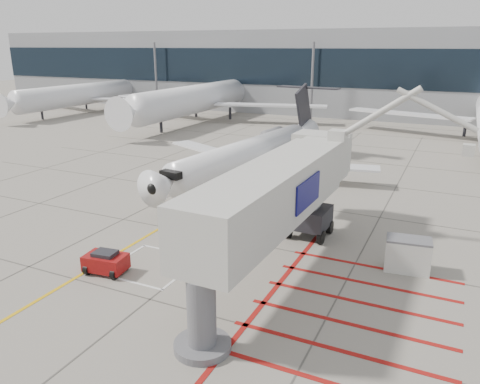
% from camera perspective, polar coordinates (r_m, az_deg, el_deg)
% --- Properties ---
extents(ground_plane, '(260.00, 260.00, 0.00)m').
position_cam_1_polar(ground_plane, '(26.05, -5.72, -8.86)').
color(ground_plane, gray).
rests_on(ground_plane, ground).
extents(regional_jet, '(25.90, 31.04, 7.47)m').
position_cam_1_polar(regional_jet, '(39.48, -0.72, 6.11)').
color(regional_jet, white).
rests_on(regional_jet, ground_plane).
extents(jet_bridge, '(9.88, 20.02, 7.91)m').
position_cam_1_polar(jet_bridge, '(23.19, 3.88, -1.61)').
color(jet_bridge, beige).
rests_on(jet_bridge, ground_plane).
extents(pushback_tug, '(2.32, 1.62, 1.26)m').
position_cam_1_polar(pushback_tug, '(25.89, -16.06, -8.13)').
color(pushback_tug, maroon).
rests_on(pushback_tug, ground_plane).
extents(baggage_cart, '(2.16, 1.69, 1.20)m').
position_cam_1_polar(baggage_cart, '(29.93, -3.18, -3.95)').
color(baggage_cart, '#515155').
rests_on(baggage_cart, ground_plane).
extents(ground_power_unit, '(2.43, 1.61, 1.81)m').
position_cam_1_polar(ground_power_unit, '(26.55, 19.76, -7.20)').
color(ground_power_unit, silver).
rests_on(ground_power_unit, ground_plane).
extents(cone_nose, '(0.35, 0.35, 0.49)m').
position_cam_1_polar(cone_nose, '(31.07, -3.25, -3.83)').
color(cone_nose, '#F85D0D').
rests_on(cone_nose, ground_plane).
extents(cone_side, '(0.36, 0.36, 0.50)m').
position_cam_1_polar(cone_side, '(28.53, 1.02, -5.80)').
color(cone_side, '#FD530D').
rests_on(cone_side, ground_plane).
extents(terminal_building, '(180.00, 28.00, 14.00)m').
position_cam_1_polar(terminal_building, '(90.03, 24.54, 13.09)').
color(terminal_building, gray).
rests_on(terminal_building, ground_plane).
extents(terminal_glass_band, '(180.00, 0.10, 6.00)m').
position_cam_1_polar(terminal_glass_band, '(75.96, 24.30, 13.34)').
color(terminal_glass_band, black).
rests_on(terminal_glass_band, ground_plane).
extents(bg_aircraft_a, '(33.48, 37.20, 11.16)m').
position_cam_1_polar(bg_aircraft_a, '(90.19, -18.02, 12.89)').
color(bg_aircraft_a, silver).
rests_on(bg_aircraft_a, ground_plane).
extents(bg_aircraft_b, '(38.25, 42.50, 12.75)m').
position_cam_1_polar(bg_aircraft_b, '(75.82, -4.19, 13.55)').
color(bg_aircraft_b, silver).
rests_on(bg_aircraft_b, ground_plane).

